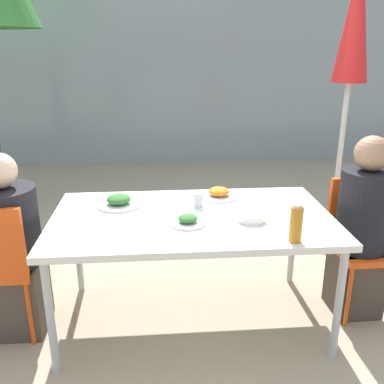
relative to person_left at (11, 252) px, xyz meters
name	(u,v)px	position (x,y,z in m)	size (l,w,h in m)	color
ground_plane	(192,319)	(1.09, -0.01, -0.53)	(24.00, 24.00, 0.00)	tan
building_facade	(169,60)	(1.09, 4.07, 0.97)	(10.00, 0.20, 3.00)	#89999E
dining_table	(192,223)	(1.09, -0.01, 0.16)	(1.68, 0.96, 0.74)	silver
person_left	(11,252)	(0.00, 0.00, 0.00)	(0.37, 0.37, 1.14)	#473D33
chair_right	(362,234)	(2.23, 0.10, -0.01)	(0.41, 0.41, 0.88)	#E54C14
person_right	(361,232)	(2.18, 0.02, 0.04)	(0.33, 0.33, 1.20)	#473D33
closed_umbrella	(353,42)	(2.41, 0.98, 1.20)	(0.36, 0.36, 2.40)	#333333
plate_0	(119,201)	(0.64, 0.20, 0.23)	(0.28, 0.28, 0.07)	white
plate_1	(188,221)	(1.06, -0.14, 0.23)	(0.20, 0.20, 0.06)	white
plate_2	(219,194)	(1.30, 0.30, 0.23)	(0.25, 0.25, 0.07)	white
bottle	(296,224)	(1.60, -0.41, 0.31)	(0.07, 0.07, 0.21)	#B7751E
drinking_cup	(198,200)	(1.14, 0.14, 0.25)	(0.07, 0.07, 0.09)	silver
salad_bowl	(251,217)	(1.43, -0.11, 0.23)	(0.17, 0.17, 0.05)	white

